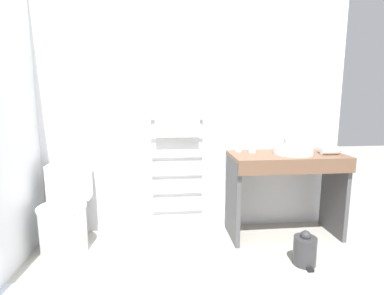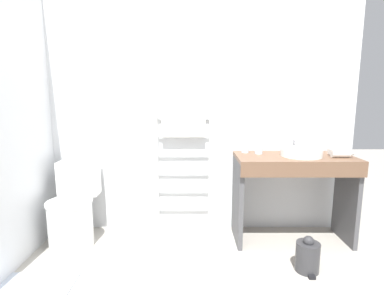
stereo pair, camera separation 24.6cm
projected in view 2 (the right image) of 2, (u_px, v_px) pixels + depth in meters
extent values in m
cube|color=silver|center=(196.00, 108.00, 3.01)|extent=(3.14, 0.12, 2.50)
cube|color=silver|center=(2.00, 111.00, 2.30)|extent=(0.12, 1.95, 2.50)
cylinder|color=white|center=(70.00, 225.00, 2.71)|extent=(0.39, 0.39, 0.41)
cylinder|color=white|center=(68.00, 203.00, 2.68)|extent=(0.40, 0.40, 0.02)
cube|color=white|center=(78.00, 178.00, 2.91)|extent=(0.38, 0.18, 0.33)
cylinder|color=silver|center=(77.00, 161.00, 2.88)|extent=(0.05, 0.05, 0.01)
cylinder|color=white|center=(156.00, 172.00, 3.02)|extent=(0.02, 0.02, 1.22)
cylinder|color=white|center=(209.00, 172.00, 3.02)|extent=(0.02, 0.02, 1.22)
cylinder|color=white|center=(183.00, 208.00, 3.09)|extent=(0.53, 0.02, 0.02)
cylinder|color=white|center=(183.00, 191.00, 3.06)|extent=(0.53, 0.02, 0.02)
cylinder|color=white|center=(183.00, 173.00, 3.03)|extent=(0.53, 0.02, 0.02)
cylinder|color=white|center=(182.00, 154.00, 2.99)|extent=(0.53, 0.02, 0.02)
cylinder|color=white|center=(182.00, 136.00, 2.96)|extent=(0.53, 0.02, 0.02)
cylinder|color=white|center=(182.00, 116.00, 2.93)|extent=(0.53, 0.02, 0.02)
cube|color=silver|center=(182.00, 126.00, 2.92)|extent=(0.43, 0.04, 0.21)
cube|color=brown|center=(293.00, 158.00, 2.75)|extent=(1.07, 0.51, 0.03)
cube|color=brown|center=(303.00, 171.00, 2.52)|extent=(1.07, 0.02, 0.10)
cube|color=#4C4C4F|center=(237.00, 200.00, 2.82)|extent=(0.04, 0.44, 0.79)
cube|color=#4C4C4F|center=(345.00, 200.00, 2.82)|extent=(0.04, 0.44, 0.79)
cylinder|color=white|center=(300.00, 152.00, 2.73)|extent=(0.37, 0.37, 0.07)
cylinder|color=silver|center=(300.00, 149.00, 2.73)|extent=(0.30, 0.30, 0.01)
cylinder|color=silver|center=(292.00, 145.00, 2.94)|extent=(0.02, 0.02, 0.14)
cylinder|color=silver|center=(294.00, 140.00, 2.88)|extent=(0.02, 0.09, 0.02)
cylinder|color=silver|center=(244.00, 148.00, 2.90)|extent=(0.07, 0.07, 0.09)
cylinder|color=silver|center=(258.00, 149.00, 2.83)|extent=(0.07, 0.07, 0.09)
cylinder|color=white|center=(339.00, 154.00, 2.67)|extent=(0.16, 0.07, 0.07)
cone|color=silver|center=(351.00, 153.00, 2.67)|extent=(0.06, 0.06, 0.06)
cube|color=white|center=(331.00, 152.00, 2.75)|extent=(0.04, 0.10, 0.05)
cylinder|color=#333335|center=(306.00, 257.00, 2.35)|extent=(0.18, 0.18, 0.23)
sphere|color=#333335|center=(307.00, 241.00, 2.33)|extent=(0.08, 0.08, 0.08)
cube|color=black|center=(311.00, 277.00, 2.26)|extent=(0.05, 0.04, 0.02)
cube|color=#B2BCCC|center=(31.00, 288.00, 2.14)|extent=(0.56, 0.36, 0.01)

